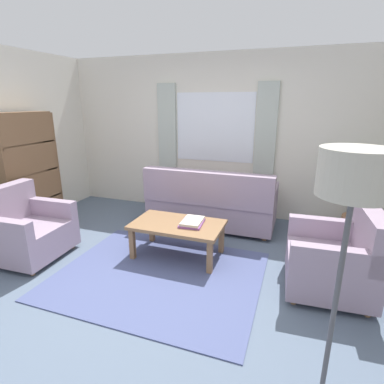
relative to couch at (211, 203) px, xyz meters
The scene contains 12 objects.
ground_plane 1.59m from the couch, 95.57° to the right, with size 6.24×6.24×0.00m, color slate.
wall_back 1.19m from the couch, 101.67° to the left, with size 5.32×0.12×2.60m, color silver.
window_with_curtains 1.27m from the couch, 103.14° to the left, with size 1.98×0.07×1.40m.
area_rug 1.58m from the couch, 95.57° to the right, with size 2.22×1.79×0.01m, color #4C5684.
couch is the anchor object (origin of this frame).
armchair_left 2.52m from the couch, 138.21° to the right, with size 0.86×0.87×0.88m.
armchair_right 2.03m from the couch, 35.79° to the right, with size 0.87×0.89×0.88m.
coffee_table 1.06m from the couch, 96.33° to the right, with size 1.10×0.64×0.44m.
book_stack_on_table 1.02m from the couch, 86.61° to the right, with size 0.29×0.36×0.05m.
potted_plant 2.06m from the couch, ahead, with size 1.13×1.13×1.17m.
bookshelf 2.69m from the couch, 159.70° to the right, with size 0.30×0.94×1.72m.
standing_lamp 3.16m from the couch, 60.55° to the right, with size 0.36×0.36×1.65m.
Camera 1 is at (1.35, -2.68, 1.86)m, focal length 28.39 mm.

